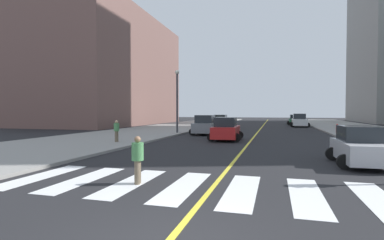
# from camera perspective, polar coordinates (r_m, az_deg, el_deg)

# --- Properties ---
(sidewalk_kerb_west) EXTENTS (10.00, 120.00, 0.15)m
(sidewalk_kerb_west) POSITION_cam_1_polar(r_m,az_deg,el_deg) (28.54, -13.81, -2.93)
(sidewalk_kerb_west) COLOR gray
(sidewalk_kerb_west) RESTS_ON ground
(crosswalk_paint) EXTENTS (13.50, 4.00, 0.01)m
(crosswalk_paint) POSITION_cam_1_polar(r_m,az_deg,el_deg) (9.24, 3.87, -13.05)
(crosswalk_paint) COLOR silver
(crosswalk_paint) RESTS_ON ground
(lane_divider_paint) EXTENTS (0.16, 80.00, 0.01)m
(lane_divider_paint) POSITION_cam_1_polar(r_m,az_deg,el_deg) (44.85, 13.36, -1.35)
(lane_divider_paint) COLOR yellow
(lane_divider_paint) RESTS_ON ground
(low_rise_brick_west) EXTENTS (16.00, 32.00, 19.26)m
(low_rise_brick_west) POSITION_cam_1_polar(r_m,az_deg,el_deg) (56.50, -15.67, 9.03)
(low_rise_brick_west) COLOR brown
(low_rise_brick_west) RESTS_ON ground
(car_white_nearest) EXTENTS (2.80, 4.48, 2.00)m
(car_white_nearest) POSITION_cam_1_polar(r_m,az_deg,el_deg) (47.15, 20.03, -0.13)
(car_white_nearest) COLOR silver
(car_white_nearest) RESTS_ON ground
(car_yellow_second) EXTENTS (2.65, 4.21, 1.87)m
(car_yellow_second) POSITION_cam_1_polar(r_m,az_deg,el_deg) (41.50, 5.55, -0.35)
(car_yellow_second) COLOR gold
(car_yellow_second) RESTS_ON ground
(car_gray_third) EXTENTS (2.84, 4.47, 1.97)m
(car_gray_third) POSITION_cam_1_polar(r_m,az_deg,el_deg) (29.86, 2.61, -1.05)
(car_gray_third) COLOR slate
(car_gray_third) RESTS_ON ground
(car_silver_fourth) EXTENTS (2.44, 3.85, 1.70)m
(car_silver_fourth) POSITION_cam_1_polar(r_m,az_deg,el_deg) (14.85, 29.69, -4.55)
(car_silver_fourth) COLOR #B7B7BC
(car_silver_fourth) RESTS_ON ground
(car_red_fifth) EXTENTS (2.70, 4.25, 1.88)m
(car_red_fifth) POSITION_cam_1_polar(r_m,az_deg,el_deg) (23.97, 6.58, -1.85)
(car_red_fifth) COLOR red
(car_red_fifth) RESTS_ON ground
(car_green_sixth) EXTENTS (2.50, 4.00, 1.78)m
(car_green_sixth) POSITION_cam_1_polar(r_m,az_deg,el_deg) (53.35, 19.24, -0.03)
(car_green_sixth) COLOR #236B42
(car_green_sixth) RESTS_ON ground
(pedestrian_crossing) EXTENTS (0.39, 0.39, 1.56)m
(pedestrian_crossing) POSITION_cam_1_polar(r_m,az_deg,el_deg) (9.75, -10.47, -7.18)
(pedestrian_crossing) COLOR brown
(pedestrian_crossing) RESTS_ON ground
(pedestrian_walking_west) EXTENTS (0.39, 0.39, 1.56)m
(pedestrian_walking_west) POSITION_cam_1_polar(r_m,az_deg,el_deg) (21.94, -14.39, -1.87)
(pedestrian_walking_west) COLOR brown
(pedestrian_walking_west) RESTS_ON sidewalk_kerb_west
(fire_hydrant) EXTENTS (0.26, 0.26, 0.89)m
(fire_hydrant) POSITION_cam_1_polar(r_m,az_deg,el_deg) (34.16, 26.28, -1.46)
(fire_hydrant) COLOR red
(fire_hydrant) RESTS_ON sidewalk_kerb_east
(street_lamp) EXTENTS (0.44, 0.44, 6.46)m
(street_lamp) POSITION_cam_1_polar(r_m,az_deg,el_deg) (30.58, -2.89, 4.82)
(street_lamp) COLOR #38383D
(street_lamp) RESTS_ON sidewalk_kerb_west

